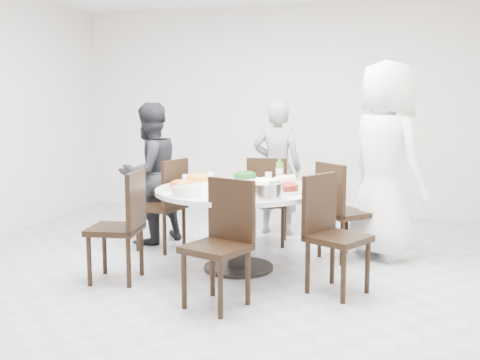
% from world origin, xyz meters
% --- Properties ---
extents(floor, '(6.00, 6.00, 0.01)m').
position_xyz_m(floor, '(0.00, 0.00, 0.00)').
color(floor, '#ACACB1').
rests_on(floor, ground).
extents(wall_back, '(6.00, 0.01, 2.80)m').
position_xyz_m(wall_back, '(0.00, 3.00, 1.40)').
color(wall_back, silver).
rests_on(wall_back, ground).
extents(dining_table, '(1.50, 1.50, 0.75)m').
position_xyz_m(dining_table, '(-0.04, 0.27, 0.38)').
color(dining_table, white).
rests_on(dining_table, floor).
extents(chair_ne, '(0.59, 0.59, 0.95)m').
position_xyz_m(chair_ne, '(0.87, 0.86, 0.47)').
color(chair_ne, black).
rests_on(chair_ne, floor).
extents(chair_n, '(0.47, 0.47, 0.95)m').
position_xyz_m(chair_n, '(0.02, 1.26, 0.47)').
color(chair_n, black).
rests_on(chair_n, floor).
extents(chair_nw, '(0.51, 0.51, 0.95)m').
position_xyz_m(chair_nw, '(-1.00, 0.74, 0.47)').
color(chair_nw, black).
rests_on(chair_nw, floor).
extents(chair_sw, '(0.47, 0.47, 0.95)m').
position_xyz_m(chair_sw, '(-0.97, -0.32, 0.47)').
color(chair_sw, black).
rests_on(chair_sw, floor).
extents(chair_s, '(0.54, 0.54, 0.95)m').
position_xyz_m(chair_s, '(0.04, -0.70, 0.47)').
color(chair_s, black).
rests_on(chair_s, floor).
extents(chair_se, '(0.57, 0.57, 0.95)m').
position_xyz_m(chair_se, '(0.89, -0.16, 0.47)').
color(chair_se, black).
rests_on(chair_se, floor).
extents(diner_right, '(1.08, 1.11, 1.92)m').
position_xyz_m(diner_right, '(1.23, 1.05, 0.96)').
color(diner_right, white).
rests_on(diner_right, floor).
extents(diner_middle, '(0.58, 0.39, 1.55)m').
position_xyz_m(diner_middle, '(0.03, 1.74, 0.77)').
color(diner_middle, black).
rests_on(diner_middle, floor).
extents(diner_left, '(0.86, 0.92, 1.52)m').
position_xyz_m(diner_left, '(-1.22, 0.98, 0.76)').
color(diner_left, black).
rests_on(diner_left, floor).
extents(dish_greens, '(0.29, 0.29, 0.07)m').
position_xyz_m(dish_greens, '(-0.11, 0.78, 0.79)').
color(dish_greens, white).
rests_on(dish_greens, dining_table).
extents(dish_pale, '(0.27, 0.27, 0.07)m').
position_xyz_m(dish_pale, '(0.33, 0.58, 0.79)').
color(dish_pale, white).
rests_on(dish_pale, dining_table).
extents(dish_orange, '(0.26, 0.26, 0.07)m').
position_xyz_m(dish_orange, '(-0.50, 0.47, 0.79)').
color(dish_orange, white).
rests_on(dish_orange, dining_table).
extents(dish_redbrown, '(0.25, 0.25, 0.06)m').
position_xyz_m(dish_redbrown, '(0.43, 0.11, 0.78)').
color(dish_redbrown, white).
rests_on(dish_redbrown, dining_table).
extents(dish_tofu, '(0.26, 0.26, 0.07)m').
position_xyz_m(dish_tofu, '(-0.50, 0.04, 0.78)').
color(dish_tofu, white).
rests_on(dish_tofu, dining_table).
extents(rice_bowl, '(0.29, 0.29, 0.12)m').
position_xyz_m(rice_bowl, '(0.30, -0.16, 0.81)').
color(rice_bowl, silver).
rests_on(rice_bowl, dining_table).
extents(soup_bowl, '(0.25, 0.25, 0.08)m').
position_xyz_m(soup_bowl, '(-0.36, -0.22, 0.79)').
color(soup_bowl, white).
rests_on(soup_bowl, dining_table).
extents(beverage_bottle, '(0.07, 0.07, 0.25)m').
position_xyz_m(beverage_bottle, '(0.24, 0.78, 0.87)').
color(beverage_bottle, '#3C7930').
rests_on(beverage_bottle, dining_table).
extents(tea_cups, '(0.07, 0.07, 0.08)m').
position_xyz_m(tea_cups, '(-0.07, 0.93, 0.79)').
color(tea_cups, white).
rests_on(tea_cups, dining_table).
extents(chopsticks, '(0.24, 0.04, 0.01)m').
position_xyz_m(chopsticks, '(-0.07, 0.96, 0.76)').
color(chopsticks, tan).
rests_on(chopsticks, dining_table).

